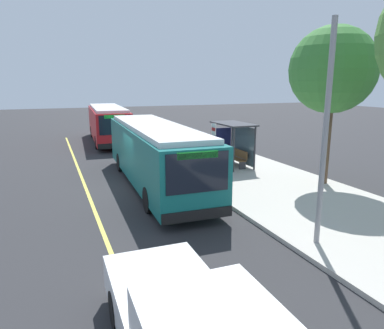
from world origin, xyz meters
name	(u,v)px	position (x,y,z in m)	size (l,w,h in m)	color
ground_plane	(136,188)	(0.00, 0.00, 0.00)	(120.00, 120.00, 0.00)	#2B2B2D
sidewalk_curb	(246,174)	(0.00, 6.00, 0.07)	(44.00, 6.40, 0.15)	#B7B2A8
lane_stripe_center	(88,193)	(0.00, -2.20, 0.00)	(36.00, 0.14, 0.01)	#E0D64C
transit_bus_main	(155,152)	(-0.04, 1.01, 1.62)	(11.63, 3.00, 2.95)	#146B66
transit_bus_second	(108,123)	(-14.18, 1.04, 1.62)	(10.76, 3.22, 2.95)	red
bus_shelter	(234,135)	(-1.92, 6.28, 1.92)	(2.90, 1.60, 2.48)	#333338
waiting_bench	(237,158)	(-1.53, 6.32, 0.63)	(1.60, 0.48, 0.95)	brown
route_sign_post	(214,143)	(0.51, 3.83, 1.96)	(0.44, 0.08, 2.80)	#333338
pedestrian_commuter	(199,151)	(-2.01, 4.13, 1.12)	(0.24, 0.40, 1.69)	#282D47
street_tree_upstreet	(333,70)	(3.09, 8.43, 5.38)	(3.87, 3.87, 7.19)	brown
utility_pole	(325,137)	(8.19, 3.62, 3.35)	(0.16, 0.16, 6.40)	gray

